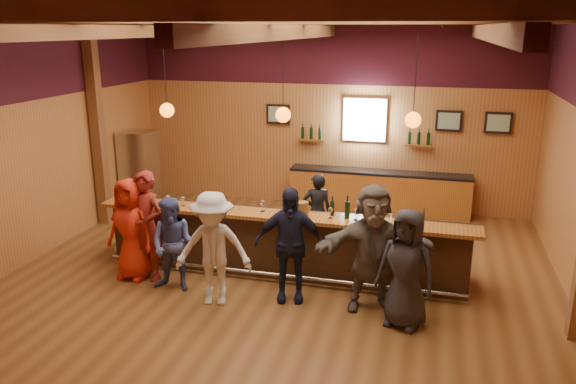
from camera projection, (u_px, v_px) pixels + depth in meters
name	position (u px, v px, depth m)	size (l,w,h in m)	color
room	(284.00, 81.00, 8.72)	(9.04, 9.00, 4.52)	brown
bar_counter	(287.00, 241.00, 9.56)	(6.30, 1.07, 1.11)	black
back_bar_cabinet	(379.00, 192.00, 12.59)	(4.00, 0.52, 0.95)	brown
window	(365.00, 120.00, 12.46)	(0.95, 0.09, 0.95)	silver
framed_pictures	(404.00, 119.00, 12.22)	(5.35, 0.05, 0.45)	black
wine_shelves	(364.00, 139.00, 12.52)	(3.00, 0.18, 0.30)	brown
pendant_lights	(283.00, 114.00, 8.81)	(4.24, 0.24, 1.37)	black
stainless_fridge	(140.00, 170.00, 12.74)	(0.70, 0.70, 1.80)	silver
customer_orange	(131.00, 229.00, 9.18)	(0.83, 0.54, 1.71)	red
customer_redvest	(147.00, 226.00, 9.13)	(0.67, 0.44, 1.83)	maroon
customer_denim	(173.00, 245.00, 8.77)	(0.74, 0.57, 1.51)	#424F85
customer_white	(213.00, 249.00, 8.29)	(1.13, 0.65, 1.75)	beige
customer_navy	(289.00, 244.00, 8.41)	(1.05, 0.44, 1.79)	#181B31
customer_brown	(372.00, 248.00, 8.14)	(1.76, 0.56, 1.90)	#5D544A
customer_dark	(406.00, 269.00, 7.67)	(0.83, 0.54, 1.70)	black
bartender	(317.00, 212.00, 10.41)	(0.53, 0.35, 1.47)	black
ice_bucket	(302.00, 208.00, 9.04)	(0.20, 0.20, 0.22)	brown
bottle_a	(332.00, 208.00, 9.01)	(0.07, 0.07, 0.32)	black
bottle_b	(347.00, 210.00, 8.86)	(0.08, 0.08, 0.37)	black
glass_a	(131.00, 196.00, 9.66)	(0.08, 0.08, 0.18)	silver
glass_b	(168.00, 198.00, 9.47)	(0.09, 0.09, 0.19)	silver
glass_c	(183.00, 199.00, 9.49)	(0.07, 0.07, 0.16)	silver
glass_d	(218.00, 203.00, 9.21)	(0.08, 0.08, 0.19)	silver
glass_e	(262.00, 203.00, 9.20)	(0.09, 0.09, 0.20)	silver
glass_f	(330.00, 211.00, 8.87)	(0.08, 0.08, 0.18)	silver
glass_g	(356.00, 212.00, 8.78)	(0.09, 0.09, 0.19)	silver
glass_h	(391.00, 216.00, 8.64)	(0.07, 0.07, 0.16)	silver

